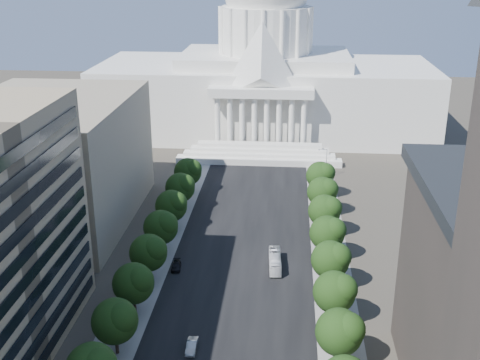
# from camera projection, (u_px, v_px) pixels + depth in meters

# --- Properties ---
(road_asphalt) EXTENTS (30.00, 260.00, 0.01)m
(road_asphalt) POSITION_uv_depth(u_px,v_px,m) (245.00, 243.00, 137.18)
(road_asphalt) COLOR black
(road_asphalt) RESTS_ON ground
(sidewalk_left) EXTENTS (8.00, 260.00, 0.02)m
(sidewalk_left) POSITION_uv_depth(u_px,v_px,m) (163.00, 240.00, 138.66)
(sidewalk_left) COLOR gray
(sidewalk_left) RESTS_ON ground
(sidewalk_right) EXTENTS (8.00, 260.00, 0.02)m
(sidewalk_right) POSITION_uv_depth(u_px,v_px,m) (329.00, 247.00, 135.71)
(sidewalk_right) COLOR gray
(sidewalk_right) RESTS_ON ground
(capitol) EXTENTS (120.00, 56.00, 73.00)m
(capitol) POSITION_uv_depth(u_px,v_px,m) (265.00, 78.00, 218.75)
(capitol) COLOR white
(capitol) RESTS_ON ground
(office_block_left_far) EXTENTS (38.00, 52.00, 30.00)m
(office_block_left_far) POSITION_uv_depth(u_px,v_px,m) (50.00, 162.00, 145.00)
(office_block_left_far) COLOR gray
(office_block_left_far) RESTS_ON ground
(tree_l_d) EXTENTS (7.79, 7.60, 9.97)m
(tree_l_d) POSITION_uv_depth(u_px,v_px,m) (116.00, 320.00, 96.91)
(tree_l_d) COLOR #33261C
(tree_l_d) RESTS_ON ground
(tree_l_e) EXTENTS (7.79, 7.60, 9.97)m
(tree_l_e) POSITION_uv_depth(u_px,v_px,m) (135.00, 283.00, 108.11)
(tree_l_e) COLOR #33261C
(tree_l_e) RESTS_ON ground
(tree_l_f) EXTENTS (7.79, 7.60, 9.97)m
(tree_l_f) POSITION_uv_depth(u_px,v_px,m) (150.00, 252.00, 119.32)
(tree_l_f) COLOR #33261C
(tree_l_f) RESTS_ON ground
(tree_l_g) EXTENTS (7.79, 7.60, 9.97)m
(tree_l_g) POSITION_uv_depth(u_px,v_px,m) (162.00, 226.00, 130.52)
(tree_l_g) COLOR #33261C
(tree_l_g) RESTS_ON ground
(tree_l_h) EXTENTS (7.79, 7.60, 9.97)m
(tree_l_h) POSITION_uv_depth(u_px,v_px,m) (172.00, 205.00, 141.72)
(tree_l_h) COLOR #33261C
(tree_l_h) RESTS_ON ground
(tree_l_i) EXTENTS (7.79, 7.60, 9.97)m
(tree_l_i) POSITION_uv_depth(u_px,v_px,m) (181.00, 187.00, 152.92)
(tree_l_i) COLOR #33261C
(tree_l_i) RESTS_ON ground
(tree_l_j) EXTENTS (7.79, 7.60, 9.97)m
(tree_l_j) POSITION_uv_depth(u_px,v_px,m) (189.00, 171.00, 164.12)
(tree_l_j) COLOR #33261C
(tree_l_j) RESTS_ON ground
(tree_r_d) EXTENTS (7.79, 7.60, 9.97)m
(tree_r_d) POSITION_uv_depth(u_px,v_px,m) (341.00, 331.00, 94.11)
(tree_r_d) COLOR #33261C
(tree_r_d) RESTS_ON ground
(tree_r_e) EXTENTS (7.79, 7.60, 9.97)m
(tree_r_e) POSITION_uv_depth(u_px,v_px,m) (336.00, 291.00, 105.31)
(tree_r_e) COLOR #33261C
(tree_r_e) RESTS_ON ground
(tree_r_f) EXTENTS (7.79, 7.60, 9.97)m
(tree_r_f) POSITION_uv_depth(u_px,v_px,m) (332.00, 259.00, 116.51)
(tree_r_f) COLOR #33261C
(tree_r_f) RESTS_ON ground
(tree_r_g) EXTENTS (7.79, 7.60, 9.97)m
(tree_r_g) POSITION_uv_depth(u_px,v_px,m) (329.00, 232.00, 127.72)
(tree_r_g) COLOR #33261C
(tree_r_g) RESTS_ON ground
(tree_r_h) EXTENTS (7.79, 7.60, 9.97)m
(tree_r_h) POSITION_uv_depth(u_px,v_px,m) (326.00, 210.00, 138.92)
(tree_r_h) COLOR #33261C
(tree_r_h) RESTS_ON ground
(tree_r_i) EXTENTS (7.79, 7.60, 9.97)m
(tree_r_i) POSITION_uv_depth(u_px,v_px,m) (324.00, 191.00, 150.12)
(tree_r_i) COLOR #33261C
(tree_r_i) RESTS_ON ground
(tree_r_j) EXTENTS (7.79, 7.60, 9.97)m
(tree_r_j) POSITION_uv_depth(u_px,v_px,m) (321.00, 175.00, 161.32)
(tree_r_j) COLOR #33261C
(tree_r_j) RESTS_ON ground
(streetlight_c) EXTENTS (2.61, 0.44, 9.00)m
(streetlight_c) POSITION_uv_depth(u_px,v_px,m) (345.00, 294.00, 105.59)
(streetlight_c) COLOR gray
(streetlight_c) RESTS_ON ground
(streetlight_d) EXTENTS (2.61, 0.44, 9.00)m
(streetlight_d) POSITION_uv_depth(u_px,v_px,m) (336.00, 233.00, 128.93)
(streetlight_d) COLOR gray
(streetlight_d) RESTS_ON ground
(streetlight_e) EXTENTS (2.61, 0.44, 9.00)m
(streetlight_e) POSITION_uv_depth(u_px,v_px,m) (329.00, 190.00, 152.27)
(streetlight_e) COLOR gray
(streetlight_e) RESTS_ON ground
(streetlight_f) EXTENTS (2.61, 0.44, 9.00)m
(streetlight_f) POSITION_uv_depth(u_px,v_px,m) (324.00, 159.00, 175.60)
(streetlight_f) COLOR gray
(streetlight_f) RESTS_ON ground
(car_silver) EXTENTS (1.66, 4.72, 1.55)m
(car_silver) POSITION_uv_depth(u_px,v_px,m) (192.00, 346.00, 99.84)
(car_silver) COLOR #A9ADB1
(car_silver) RESTS_ON ground
(car_dark_b) EXTENTS (2.35, 4.81, 1.35)m
(car_dark_b) POSITION_uv_depth(u_px,v_px,m) (176.00, 266.00, 125.84)
(car_dark_b) COLOR black
(car_dark_b) RESTS_ON ground
(city_bus) EXTENTS (2.94, 10.27, 2.83)m
(city_bus) POSITION_uv_depth(u_px,v_px,m) (275.00, 261.00, 126.31)
(city_bus) COLOR white
(city_bus) RESTS_ON ground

